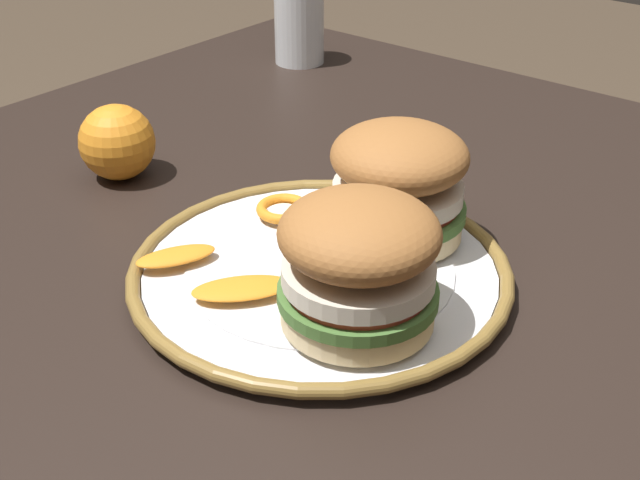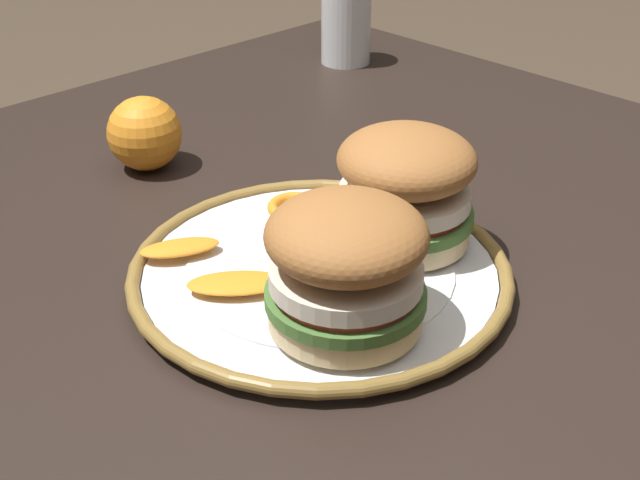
{
  "view_description": "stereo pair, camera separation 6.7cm",
  "coord_description": "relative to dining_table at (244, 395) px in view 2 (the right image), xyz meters",
  "views": [
    {
      "loc": [
        -0.38,
        -0.39,
        1.15
      ],
      "look_at": [
        0.07,
        -0.02,
        0.8
      ],
      "focal_mm": 47.13,
      "sensor_mm": 36.0,
      "label": 1
    },
    {
      "loc": [
        -0.34,
        -0.44,
        1.15
      ],
      "look_at": [
        0.07,
        -0.02,
        0.8
      ],
      "focal_mm": 47.13,
      "sensor_mm": 36.0,
      "label": 2
    }
  ],
  "objects": [
    {
      "name": "orange_peel_curled",
      "position": [
        0.12,
        0.06,
        0.11
      ],
      "size": [
        0.07,
        0.07,
        0.01
      ],
      "color": "orange",
      "rests_on": "dinner_plate"
    },
    {
      "name": "whole_orange",
      "position": [
        0.09,
        0.27,
        0.13
      ],
      "size": [
        0.08,
        0.08,
        0.08
      ],
      "primitive_type": "sphere",
      "color": "orange",
      "rests_on": "dining_table"
    },
    {
      "name": "sandwich_half_left",
      "position": [
        0.15,
        -0.04,
        0.16
      ],
      "size": [
        0.15,
        0.15,
        0.1
      ],
      "color": "beige",
      "rests_on": "dinner_plate"
    },
    {
      "name": "dinner_plate",
      "position": [
        0.07,
        -0.02,
        0.1
      ],
      "size": [
        0.32,
        0.32,
        0.02
      ],
      "color": "white",
      "rests_on": "dining_table"
    },
    {
      "name": "drinking_glass",
      "position": [
        0.49,
        0.36,
        0.14
      ],
      "size": [
        0.07,
        0.07,
        0.1
      ],
      "color": "white",
      "rests_on": "dining_table"
    },
    {
      "name": "sandwich_half_right",
      "position": [
        0.03,
        -0.09,
        0.16
      ],
      "size": [
        0.14,
        0.14,
        0.1
      ],
      "color": "beige",
      "rests_on": "dinner_plate"
    },
    {
      "name": "orange_peel_strip_long",
      "position": [
        -0.0,
        -0.0,
        0.11
      ],
      "size": [
        0.08,
        0.08,
        0.01
      ],
      "color": "orange",
      "rests_on": "dinner_plate"
    },
    {
      "name": "dining_table",
      "position": [
        0.0,
        0.0,
        0.0
      ],
      "size": [
        1.28,
        1.07,
        0.76
      ],
      "color": "black",
      "rests_on": "ground"
    },
    {
      "name": "orange_peel_strip_short",
      "position": [
        -0.0,
        0.08,
        0.11
      ],
      "size": [
        0.07,
        0.06,
        0.01
      ],
      "color": "orange",
      "rests_on": "dinner_plate"
    }
  ]
}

